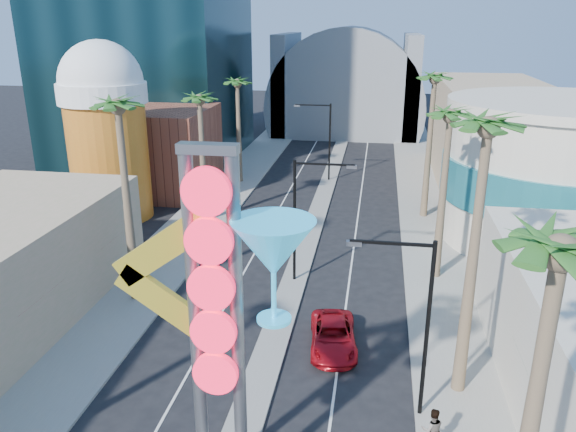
% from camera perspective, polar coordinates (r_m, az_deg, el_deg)
% --- Properties ---
extents(sidewalk_west, '(5.00, 100.00, 0.15)m').
position_cam_1_polar(sidewalk_west, '(51.95, -7.27, 1.43)').
color(sidewalk_west, gray).
rests_on(sidewalk_west, ground).
extents(sidewalk_east, '(5.00, 100.00, 0.15)m').
position_cam_1_polar(sidewalk_east, '(50.15, 14.06, 0.33)').
color(sidewalk_east, gray).
rests_on(sidewalk_east, ground).
extents(median, '(1.60, 84.00, 0.15)m').
position_cam_1_polar(median, '(53.00, 3.56, 1.92)').
color(median, gray).
rests_on(median, ground).
extents(brick_filler_west, '(10.00, 10.00, 8.00)m').
position_cam_1_polar(brick_filler_west, '(55.78, -13.04, 6.51)').
color(brick_filler_west, brown).
rests_on(brick_filler_west, ground).
extents(filler_east, '(10.00, 20.00, 10.00)m').
position_cam_1_polar(filler_east, '(62.33, 19.59, 8.16)').
color(filler_east, tan).
rests_on(filler_east, ground).
extents(beer_mug, '(7.00, 7.00, 14.50)m').
position_cam_1_polar(beer_mug, '(48.33, -18.02, 8.80)').
color(beer_mug, '#CD5B1B').
rests_on(beer_mug, ground).
extents(turquoise_building, '(16.60, 16.60, 10.60)m').
position_cam_1_polar(turquoise_building, '(45.61, 25.76, 3.87)').
color(turquoise_building, beige).
rests_on(turquoise_building, ground).
extents(canopy, '(22.00, 16.00, 22.00)m').
position_cam_1_polar(canopy, '(85.28, 6.00, 11.43)').
color(canopy, slate).
rests_on(canopy, ground).
extents(neon_sign, '(6.53, 2.60, 12.55)m').
position_cam_1_polar(neon_sign, '(18.02, -4.89, -9.29)').
color(neon_sign, gray).
rests_on(neon_sign, ground).
extents(streetlight_0, '(3.79, 0.25, 8.00)m').
position_cam_1_polar(streetlight_0, '(34.45, 1.58, 0.65)').
color(streetlight_0, black).
rests_on(streetlight_0, ground).
extents(streetlight_1, '(3.79, 0.25, 8.00)m').
position_cam_1_polar(streetlight_1, '(57.67, 3.73, 8.27)').
color(streetlight_1, black).
rests_on(streetlight_1, ground).
extents(streetlight_2, '(3.45, 0.25, 8.00)m').
position_cam_1_polar(streetlight_2, '(23.25, 12.91, -9.68)').
color(streetlight_2, black).
rests_on(streetlight_2, ground).
extents(palm_1, '(2.40, 2.40, 12.70)m').
position_cam_1_polar(palm_1, '(31.95, -16.81, 9.36)').
color(palm_1, brown).
rests_on(palm_1, ground).
extents(palm_2, '(2.40, 2.40, 11.20)m').
position_cam_1_polar(palm_2, '(45.01, -8.95, 10.90)').
color(palm_2, brown).
rests_on(palm_2, ground).
extents(palm_3, '(2.40, 2.40, 11.20)m').
position_cam_1_polar(palm_3, '(56.45, -5.16, 12.73)').
color(palm_3, brown).
rests_on(palm_3, ground).
extents(palm_4, '(2.40, 2.40, 12.20)m').
position_cam_1_polar(palm_4, '(14.16, 25.59, -5.74)').
color(palm_4, brown).
rests_on(palm_4, ground).
extents(palm_5, '(2.40, 2.40, 13.20)m').
position_cam_1_polar(palm_5, '(23.20, 19.49, 6.67)').
color(palm_5, brown).
rests_on(palm_5, ground).
extents(palm_6, '(2.40, 2.40, 11.70)m').
position_cam_1_polar(palm_6, '(35.11, 16.08, 8.78)').
color(palm_6, brown).
rests_on(palm_6, ground).
extents(palm_7, '(2.40, 2.40, 12.70)m').
position_cam_1_polar(palm_7, '(46.81, 14.62, 12.50)').
color(palm_7, brown).
rests_on(palm_7, ground).
extents(red_pickup, '(2.83, 5.16, 1.37)m').
position_cam_1_polar(red_pickup, '(29.30, 4.61, -12.06)').
color(red_pickup, '#B20D18').
rests_on(red_pickup, ground).
extents(pedestrian_b, '(0.93, 0.75, 1.78)m').
position_cam_1_polar(pedestrian_b, '(23.72, 14.45, -20.24)').
color(pedestrian_b, gray).
rests_on(pedestrian_b, sidewalk_east).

